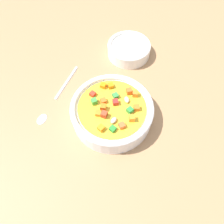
% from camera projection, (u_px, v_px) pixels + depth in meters
% --- Properties ---
extents(ground_plane, '(1.40, 1.40, 0.02)m').
position_uv_depth(ground_plane, '(112.00, 119.00, 0.55)').
color(ground_plane, '#9E754F').
extents(soup_bowl_main, '(0.20, 0.20, 0.06)m').
position_uv_depth(soup_bowl_main, '(112.00, 111.00, 0.51)').
color(soup_bowl_main, white).
rests_on(soup_bowl_main, ground_plane).
extents(spoon, '(0.07, 0.21, 0.01)m').
position_uv_depth(spoon, '(56.00, 96.00, 0.57)').
color(spoon, silver).
rests_on(spoon, ground_plane).
extents(side_bowl_small, '(0.13, 0.13, 0.04)m').
position_uv_depth(side_bowl_small, '(129.00, 49.00, 0.64)').
color(side_bowl_small, white).
rests_on(side_bowl_small, ground_plane).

